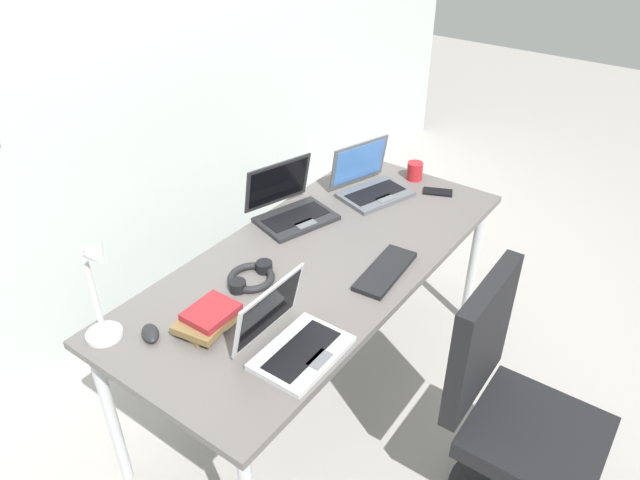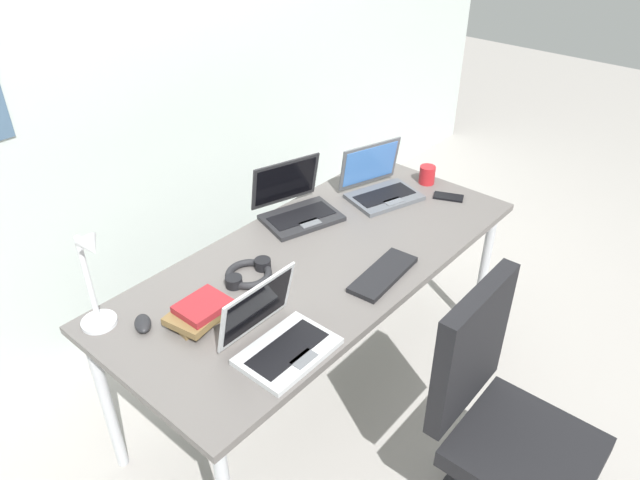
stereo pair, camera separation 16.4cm
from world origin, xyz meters
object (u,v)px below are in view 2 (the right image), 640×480
(headphones, at_px, (249,274))
(laptop_near_mouse, at_px, (380,187))
(external_keyboard, at_px, (383,274))
(desk_lamp, at_px, (93,282))
(laptop_by_keyboard, at_px, (297,206))
(office_chair, at_px, (502,442))
(laptop_back_right, at_px, (278,337))
(computer_mouse, at_px, (143,323))
(book_stack, at_px, (200,312))
(coffee_mug, at_px, (427,175))
(cell_phone, at_px, (448,197))

(headphones, bearing_deg, laptop_near_mouse, 0.12)
(external_keyboard, bearing_deg, headphones, 126.40)
(laptop_near_mouse, distance_m, external_keyboard, 0.64)
(headphones, bearing_deg, desk_lamp, 163.03)
(laptop_by_keyboard, height_order, headphones, laptop_by_keyboard)
(external_keyboard, distance_m, office_chair, 0.72)
(laptop_back_right, bearing_deg, computer_mouse, 118.75)
(desk_lamp, relative_size, book_stack, 1.67)
(external_keyboard, height_order, book_stack, book_stack)
(laptop_back_right, height_order, office_chair, same)
(coffee_mug, distance_m, office_chair, 1.32)
(book_stack, bearing_deg, computer_mouse, 142.39)
(desk_lamp, bearing_deg, laptop_back_right, -58.31)
(laptop_by_keyboard, height_order, book_stack, laptop_by_keyboard)
(cell_phone, bearing_deg, coffee_mug, 44.72)
(laptop_near_mouse, relative_size, laptop_by_keyboard, 0.97)
(desk_lamp, xyz_separation_m, external_keyboard, (0.86, -0.54, -0.19))
(office_chair, bearing_deg, external_keyboard, 78.92)
(laptop_near_mouse, bearing_deg, headphones, -179.88)
(laptop_near_mouse, relative_size, headphones, 1.78)
(laptop_back_right, xyz_separation_m, external_keyboard, (0.54, -0.03, -0.04))
(external_keyboard, xyz_separation_m, headphones, (-0.34, 0.38, 0.01))
(cell_phone, bearing_deg, book_stack, 147.50)
(cell_phone, bearing_deg, desk_lamp, 141.25)
(book_stack, bearing_deg, coffee_mug, -1.74)
(laptop_back_right, distance_m, headphones, 0.41)
(headphones, bearing_deg, coffee_mug, -5.07)
(computer_mouse, distance_m, office_chair, 1.30)
(computer_mouse, distance_m, headphones, 0.44)
(desk_lamp, xyz_separation_m, office_chair, (0.74, -1.16, -0.54))
(cell_phone, xyz_separation_m, coffee_mug, (0.06, 0.16, 0.04))
(laptop_by_keyboard, bearing_deg, laptop_back_right, -141.29)
(computer_mouse, distance_m, cell_phone, 1.50)
(cell_phone, relative_size, coffee_mug, 1.20)
(headphones, bearing_deg, book_stack, -168.70)
(laptop_back_right, xyz_separation_m, cell_phone, (1.24, 0.10, -0.04))
(laptop_near_mouse, xyz_separation_m, external_keyboard, (-0.51, -0.39, -0.04))
(laptop_by_keyboard, bearing_deg, desk_lamp, -179.34)
(headphones, height_order, book_stack, book_stack)
(coffee_mug, bearing_deg, laptop_by_keyboard, 157.48)
(cell_phone, height_order, book_stack, book_stack)
(headphones, distance_m, office_chair, 1.08)
(external_keyboard, xyz_separation_m, coffee_mug, (0.76, 0.29, 0.03))
(external_keyboard, xyz_separation_m, computer_mouse, (-0.77, 0.45, 0.01))
(laptop_by_keyboard, height_order, office_chair, laptop_by_keyboard)
(external_keyboard, xyz_separation_m, book_stack, (-0.62, 0.33, 0.03))
(desk_lamp, relative_size, laptop_back_right, 1.27)
(laptop_by_keyboard, distance_m, computer_mouse, 0.89)
(laptop_by_keyboard, height_order, computer_mouse, laptop_by_keyboard)
(desk_lamp, xyz_separation_m, cell_phone, (1.56, -0.42, -0.19))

